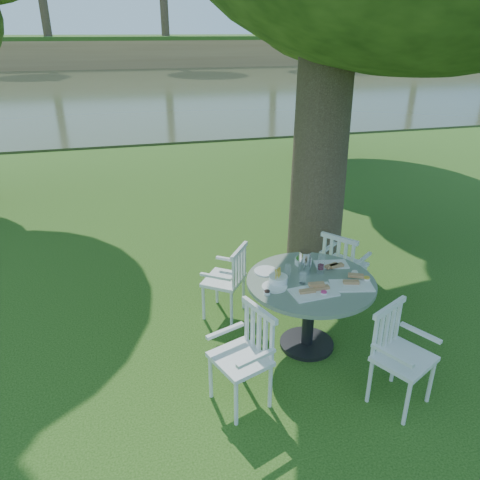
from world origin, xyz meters
name	(u,v)px	position (x,y,z in m)	size (l,w,h in m)	color
ground	(244,313)	(0.00, 0.00, 0.00)	(140.00, 140.00, 0.00)	#193D0C
table	(310,295)	(0.47, -0.76, 0.61)	(1.27, 1.27, 0.78)	black
chair_ne	(341,263)	(1.16, -0.06, 0.53)	(0.61, 0.62, 0.90)	white
chair_nw	(231,276)	(-0.16, 0.01, 0.51)	(0.58, 0.59, 0.86)	white
chair_sw	(249,349)	(-0.33, -1.33, 0.53)	(0.56, 0.58, 0.90)	white
chair_se	(396,348)	(0.90, -1.64, 0.53)	(0.60, 0.59, 0.90)	white
tableware	(306,273)	(0.44, -0.69, 0.83)	(1.09, 0.82, 0.24)	white
river	(134,90)	(0.00, 23.00, 0.00)	(100.00, 28.00, 0.12)	#363E24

